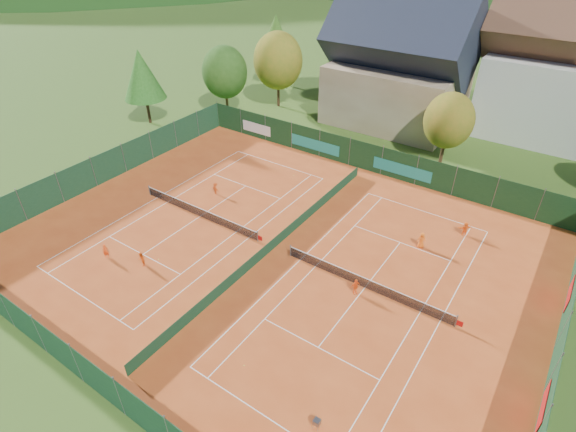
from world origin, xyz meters
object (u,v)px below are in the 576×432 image
(chalet, at_px, (399,68))
(player_right_far_b, at_px, (465,229))
(player_left_mid, at_px, (141,259))
(player_right_far_a, at_px, (422,240))
(ball_hopper, at_px, (317,422))
(player_left_far, at_px, (216,188))
(player_right_near, at_px, (355,286))
(player_left_near, at_px, (106,251))

(chalet, relative_size, player_right_far_b, 13.05)
(player_left_mid, relative_size, player_right_far_b, 0.95)
(player_right_far_a, distance_m, player_right_far_b, 4.32)
(ball_hopper, xyz_separation_m, player_left_mid, (-17.61, 3.63, 0.04))
(player_left_far, height_order, player_right_far_a, player_right_far_a)
(player_right_near, bearing_deg, player_left_far, 106.47)
(ball_hopper, distance_m, player_left_mid, 17.98)
(player_left_mid, bearing_deg, ball_hopper, 26.83)
(player_left_far, xyz_separation_m, player_right_near, (17.08, -4.56, 0.05))
(ball_hopper, distance_m, player_right_far_a, 17.68)
(player_left_mid, height_order, player_left_far, player_left_mid)
(player_left_mid, bearing_deg, player_right_near, 62.04)
(chalet, relative_size, player_left_far, 13.78)
(ball_hopper, relative_size, player_right_far_b, 0.64)
(player_left_near, relative_size, player_left_far, 1.02)
(ball_hopper, bearing_deg, player_left_mid, 168.35)
(player_left_near, height_order, player_right_far_b, player_right_far_b)
(player_right_far_a, bearing_deg, player_left_near, 11.75)
(player_left_mid, xyz_separation_m, player_left_far, (-2.43, 10.95, -0.00))
(player_left_near, relative_size, player_right_near, 0.94)
(player_left_near, distance_m, player_right_far_b, 28.74)
(player_left_mid, xyz_separation_m, player_right_far_b, (18.92, 17.64, 0.03))
(chalet, height_order, player_right_near, chalet)
(ball_hopper, bearing_deg, chalet, 108.40)
(ball_hopper, relative_size, player_left_near, 0.67)
(player_left_mid, distance_m, player_left_far, 11.21)
(player_right_near, height_order, player_right_far_b, player_right_near)
(player_right_far_b, bearing_deg, player_right_far_a, 15.52)
(player_left_mid, bearing_deg, player_left_far, 140.98)
(player_right_far_a, bearing_deg, player_left_far, -16.34)
(player_right_far_a, bearing_deg, ball_hopper, 67.88)
(chalet, bearing_deg, player_right_far_b, -52.77)
(ball_hopper, bearing_deg, player_left_near, 172.48)
(player_right_far_a, xyz_separation_m, player_right_far_b, (2.36, 3.62, -0.07))
(player_left_near, xyz_separation_m, player_right_near, (17.69, 7.29, 0.04))
(player_right_near, bearing_deg, ball_hopper, -132.12)
(player_left_mid, relative_size, player_left_far, 1.01)
(player_left_mid, bearing_deg, player_right_far_b, 81.47)
(player_left_near, relative_size, player_right_far_b, 0.96)
(chalet, bearing_deg, player_left_mid, -96.13)
(player_left_mid, relative_size, player_right_far_a, 0.86)
(player_right_far_b, bearing_deg, ball_hopper, 45.18)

